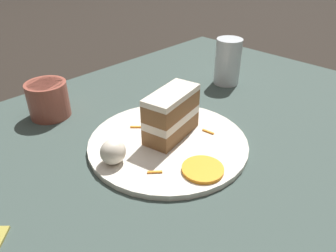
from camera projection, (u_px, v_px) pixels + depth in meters
The scene contains 9 objects.
ground_plane at pixel (163, 173), 0.59m from camera, with size 6.00×6.00×0.00m, color black.
dining_table at pixel (163, 168), 0.58m from camera, with size 1.31×0.88×0.02m, color #384742.
plate at pixel (168, 143), 0.62m from camera, with size 0.30×0.30×0.01m, color silver.
cake_slice at pixel (171, 114), 0.61m from camera, with size 0.13×0.08×0.09m.
cream_dollop at pixel (113, 152), 0.55m from camera, with size 0.05×0.04×0.04m, color silver.
orange_garnish at pixel (203, 169), 0.54m from camera, with size 0.07×0.07×0.01m, color orange.
carrot_shreds_scatter at pixel (167, 138), 0.62m from camera, with size 0.21×0.15×0.00m.
drinking_glass at pixel (227, 65), 0.84m from camera, with size 0.07×0.07×0.12m.
coffee_mug at pixel (48, 98), 0.70m from camera, with size 0.09×0.09×0.08m.
Camera 1 is at (0.32, 0.32, 0.38)m, focal length 35.00 mm.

